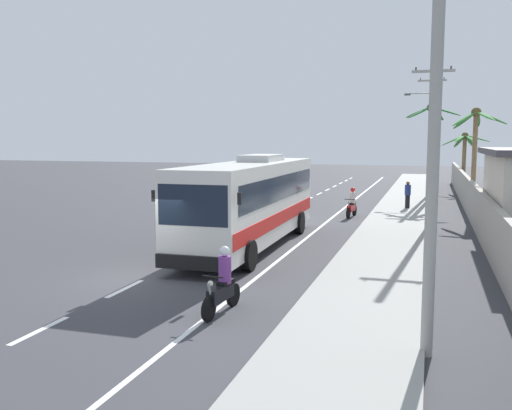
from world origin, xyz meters
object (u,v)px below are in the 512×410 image
at_px(utility_pole_far, 430,125).
at_px(palm_third, 430,132).
at_px(pedestrian_near_kerb, 408,194).
at_px(utility_pole_mid, 431,132).
at_px(utility_pole_nearest, 436,93).
at_px(motorcycle_trailing, 223,286).
at_px(palm_nearest, 475,136).
at_px(palm_second, 465,149).
at_px(motorcycle_beside_bus, 352,205).
at_px(coach_bus_foreground, 251,199).

xyz_separation_m(utility_pole_far, palm_third, (0.06, -4.07, -0.55)).
distance_m(pedestrian_near_kerb, utility_pole_mid, 8.73).
bearing_deg(utility_pole_mid, utility_pole_nearest, -89.78).
relative_size(motorcycle_trailing, palm_nearest, 0.32).
bearing_deg(palm_second, utility_pole_mid, -96.84).
distance_m(motorcycle_beside_bus, palm_third, 9.93).
height_order(utility_pole_nearest, utility_pole_mid, utility_pole_nearest).
height_order(pedestrian_near_kerb, utility_pole_far, utility_pole_far).
relative_size(motorcycle_trailing, palm_second, 0.40).
distance_m(motorcycle_beside_bus, motorcycle_trailing, 18.47).
distance_m(motorcycle_beside_bus, utility_pole_nearest, 20.82).
bearing_deg(palm_third, coach_bus_foreground, -110.68).
bearing_deg(motorcycle_beside_bus, palm_third, 63.45).
height_order(motorcycle_beside_bus, motorcycle_trailing, motorcycle_trailing).
height_order(utility_pole_nearest, palm_third, utility_pole_nearest).
height_order(coach_bus_foreground, motorcycle_trailing, coach_bus_foreground).
relative_size(motorcycle_beside_bus, pedestrian_near_kerb, 1.19).
height_order(pedestrian_near_kerb, utility_pole_mid, utility_pole_mid).
relative_size(motorcycle_beside_bus, palm_second, 0.40).
relative_size(coach_bus_foreground, utility_pole_mid, 1.32).
distance_m(motorcycle_trailing, utility_pole_mid, 15.89).
bearing_deg(palm_nearest, motorcycle_trailing, -108.49).
xyz_separation_m(motorcycle_trailing, palm_nearest, (7.29, 21.81, 3.81)).
bearing_deg(palm_second, coach_bus_foreground, -108.40).
bearing_deg(palm_nearest, palm_second, 88.94).
relative_size(utility_pole_nearest, palm_nearest, 1.64).
relative_size(coach_bus_foreground, pedestrian_near_kerb, 7.27).
xyz_separation_m(motorcycle_beside_bus, palm_second, (6.82, 18.87, 2.87)).
bearing_deg(motorcycle_beside_bus, palm_nearest, 27.18).
relative_size(utility_pole_mid, palm_second, 1.84).
distance_m(motorcycle_beside_bus, palm_nearest, 8.28).
xyz_separation_m(coach_bus_foreground, palm_nearest, (9.28, 13.25, 2.57)).
height_order(coach_bus_foreground, utility_pole_nearest, utility_pole_nearest).
bearing_deg(utility_pole_far, utility_pole_nearest, -89.69).
bearing_deg(coach_bus_foreground, palm_second, 71.60).
xyz_separation_m(motorcycle_beside_bus, motorcycle_trailing, (-0.76, -18.45, 0.01)).
xyz_separation_m(motorcycle_trailing, utility_pole_mid, (4.85, 14.59, 4.01)).
bearing_deg(pedestrian_near_kerb, utility_pole_far, 173.20).
xyz_separation_m(pedestrian_near_kerb, palm_third, (1.18, 4.14, 3.79)).
distance_m(motorcycle_beside_bus, pedestrian_near_kerb, 4.88).
distance_m(motorcycle_trailing, palm_third, 27.28).
bearing_deg(utility_pole_nearest, motorcycle_trailing, 163.69).
bearing_deg(utility_pole_mid, palm_nearest, 71.33).
height_order(palm_second, palm_third, palm_third).
xyz_separation_m(motorcycle_beside_bus, palm_third, (4.04, 8.08, 4.12)).
relative_size(utility_pole_nearest, utility_pole_mid, 1.11).
bearing_deg(palm_third, utility_pole_mid, -89.73).
relative_size(utility_pole_mid, palm_nearest, 1.47).
relative_size(pedestrian_near_kerb, palm_third, 0.25).
distance_m(utility_pole_nearest, utility_pole_mid, 16.03).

